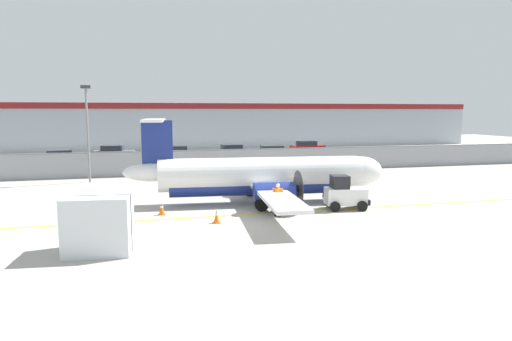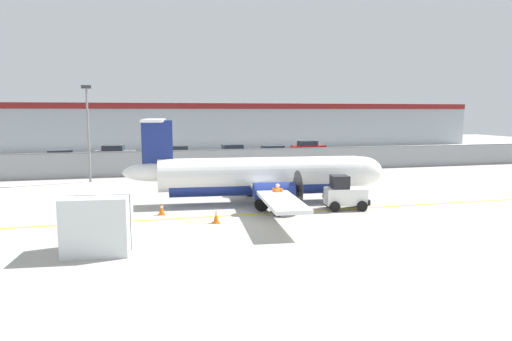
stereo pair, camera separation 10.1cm
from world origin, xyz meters
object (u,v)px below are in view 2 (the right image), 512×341
at_px(ground_crew_worker, 278,198).
at_px(parked_car_3, 231,152).
at_px(baggage_tug, 345,194).
at_px(parked_car_0, 62,158).
at_px(cargo_container, 98,224).
at_px(parked_car_2, 177,153).
at_px(parked_car_1, 115,153).
at_px(traffic_cone_near_right, 216,217).
at_px(traffic_cone_near_left, 162,209).
at_px(commuter_airplane, 265,176).
at_px(apron_light_pole, 88,125).
at_px(parked_car_4, 272,153).
at_px(parked_car_5, 308,147).

height_order(ground_crew_worker, parked_car_3, same).
bearing_deg(baggage_tug, parked_car_0, 135.75).
relative_size(cargo_container, parked_car_2, 0.59).
bearing_deg(parked_car_1, parked_car_0, -125.26).
bearing_deg(traffic_cone_near_right, parked_car_3, 77.31).
height_order(traffic_cone_near_left, parked_car_3, parked_car_3).
relative_size(ground_crew_worker, traffic_cone_near_right, 2.66).
bearing_deg(commuter_airplane, cargo_container, -133.92).
bearing_deg(traffic_cone_near_left, apron_light_pole, 110.48).
distance_m(baggage_tug, apron_light_pole, 20.30).
relative_size(cargo_container, parked_car_4, 0.60).
relative_size(commuter_airplane, parked_car_1, 3.66).
height_order(baggage_tug, cargo_container, cargo_container).
distance_m(parked_car_0, apron_light_pole, 11.32).
bearing_deg(apron_light_pole, baggage_tug, -43.43).
height_order(cargo_container, parked_car_4, cargo_container).
bearing_deg(ground_crew_worker, traffic_cone_near_left, -81.31).
bearing_deg(parked_car_5, parked_car_0, -171.24).
xyz_separation_m(baggage_tug, traffic_cone_near_left, (-9.81, 1.10, -0.54)).
bearing_deg(commuter_airplane, traffic_cone_near_right, -125.61).
xyz_separation_m(cargo_container, parked_car_2, (5.41, 31.17, -0.21)).
bearing_deg(traffic_cone_near_right, apron_light_pole, 115.45).
xyz_separation_m(cargo_container, parked_car_3, (11.46, 31.65, -0.21)).
xyz_separation_m(cargo_container, apron_light_pole, (-2.10, 18.48, 3.20)).
relative_size(ground_crew_worker, cargo_container, 0.65).
height_order(ground_crew_worker, apron_light_pole, apron_light_pole).
relative_size(cargo_container, apron_light_pole, 0.36).
relative_size(commuter_airplane, cargo_container, 6.19).
xyz_separation_m(commuter_airplane, ground_crew_worker, (-0.29, -3.50, -0.65)).
height_order(parked_car_0, parked_car_1, same).
bearing_deg(apron_light_pole, traffic_cone_near_right, -64.55).
bearing_deg(parked_car_2, parked_car_4, 174.39).
distance_m(traffic_cone_near_right, parked_car_0, 27.50).
height_order(baggage_tug, traffic_cone_near_right, baggage_tug).
height_order(commuter_airplane, traffic_cone_near_left, commuter_airplane).
bearing_deg(parked_car_0, parked_car_5, 6.91).
bearing_deg(commuter_airplane, ground_crew_worker, -89.58).
bearing_deg(parked_car_4, parked_car_1, -19.58).
bearing_deg(parked_car_4, baggage_tug, 79.18).
bearing_deg(cargo_container, parked_car_3, 76.20).
height_order(baggage_tug, apron_light_pole, apron_light_pole).
bearing_deg(parked_car_0, traffic_cone_near_right, -74.00).
height_order(parked_car_3, parked_car_4, same).
bearing_deg(apron_light_pole, parked_car_0, 109.06).
bearing_deg(traffic_cone_near_right, commuter_airplane, 49.17).
relative_size(traffic_cone_near_left, parked_car_1, 0.15).
distance_m(ground_crew_worker, parked_car_1, 31.06).
distance_m(parked_car_1, parked_car_4, 17.05).
height_order(parked_car_4, apron_light_pole, apron_light_pole).
height_order(ground_crew_worker, traffic_cone_near_left, ground_crew_worker).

